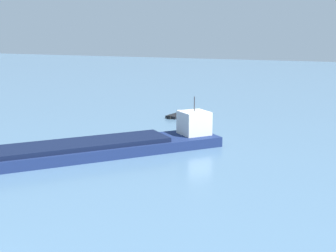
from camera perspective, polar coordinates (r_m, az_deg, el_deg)
The scene contains 2 objects.
fishing_skiff at distance 74.20m, azimuth 1.33°, elevation 1.38°, with size 2.50×5.68×0.95m.
cargo_barge at distance 51.35m, azimuth -10.27°, elevation -2.71°, with size 26.10×29.34×5.75m.
Camera 1 is at (19.94, -16.53, 13.49)m, focal length 49.55 mm.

